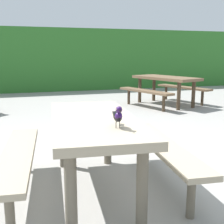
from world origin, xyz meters
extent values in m
plane|color=gray|center=(0.00, 0.00, 0.00)|extent=(60.00, 60.00, 0.00)
cube|color=#2D6B28|center=(0.00, 8.90, 1.11)|extent=(28.00, 2.25, 2.21)
cube|color=gray|center=(-0.30, -0.15, 0.70)|extent=(0.94, 1.87, 0.07)
cylinder|color=#635B4C|center=(-0.64, -0.82, 0.33)|extent=(0.09, 0.09, 0.67)
cylinder|color=#635B4C|center=(-0.11, -0.88, 0.33)|extent=(0.09, 0.09, 0.67)
cylinder|color=#635B4C|center=(-0.49, 0.57, 0.33)|extent=(0.09, 0.09, 0.67)
cylinder|color=#635B4C|center=(0.04, 0.52, 0.33)|extent=(0.09, 0.09, 0.67)
cube|color=gray|center=(-1.00, -0.08, 0.41)|extent=(0.46, 1.73, 0.05)
cylinder|color=#635B4C|center=(-1.06, -0.72, 0.20)|extent=(0.07, 0.07, 0.39)
cylinder|color=#635B4C|center=(-0.93, 0.56, 0.20)|extent=(0.07, 0.07, 0.39)
cube|color=gray|center=(0.40, -0.22, 0.41)|extent=(0.46, 1.73, 0.05)
cylinder|color=#635B4C|center=(0.33, -0.86, 0.20)|extent=(0.07, 0.07, 0.39)
cylinder|color=#635B4C|center=(0.46, 0.41, 0.20)|extent=(0.07, 0.07, 0.39)
ellipsoid|color=black|center=(-0.22, -0.62, 0.84)|extent=(0.09, 0.16, 0.09)
ellipsoid|color=#2D144C|center=(-0.23, -0.66, 0.84)|extent=(0.07, 0.08, 0.06)
sphere|color=#2D144C|center=(-0.23, -0.68, 0.90)|extent=(0.05, 0.05, 0.05)
sphere|color=#EAE08C|center=(-0.21, -0.69, 0.90)|extent=(0.01, 0.01, 0.01)
sphere|color=#EAE08C|center=(-0.25, -0.69, 0.90)|extent=(0.01, 0.01, 0.01)
cone|color=black|center=(-0.24, -0.72, 0.90)|extent=(0.02, 0.03, 0.02)
cube|color=black|center=(-0.20, -0.50, 0.82)|extent=(0.05, 0.10, 0.04)
cylinder|color=#47423D|center=(-0.21, -0.63, 0.77)|extent=(0.01, 0.01, 0.05)
cylinder|color=#47423D|center=(-0.23, -0.63, 0.77)|extent=(0.01, 0.01, 0.05)
cube|color=brown|center=(2.67, 4.13, 0.70)|extent=(1.29, 1.95, 0.07)
cylinder|color=#423324|center=(2.64, 3.38, 0.33)|extent=(0.09, 0.09, 0.67)
cylinder|color=#423324|center=(3.15, 3.55, 0.33)|extent=(0.09, 0.09, 0.67)
cylinder|color=#423324|center=(2.20, 4.72, 0.33)|extent=(0.09, 0.09, 0.67)
cylinder|color=#423324|center=(2.71, 4.88, 0.33)|extent=(0.09, 0.09, 0.67)
cube|color=brown|center=(2.01, 3.91, 0.41)|extent=(0.80, 1.71, 0.05)
cylinder|color=#423324|center=(2.21, 3.30, 0.20)|extent=(0.07, 0.07, 0.39)
cylinder|color=#423324|center=(1.81, 4.52, 0.20)|extent=(0.07, 0.07, 0.39)
cube|color=brown|center=(3.34, 4.35, 0.41)|extent=(0.80, 1.71, 0.05)
cylinder|color=#423324|center=(3.54, 3.74, 0.20)|extent=(0.07, 0.07, 0.39)
cylinder|color=#423324|center=(3.14, 4.96, 0.20)|extent=(0.07, 0.07, 0.39)
camera|label=1|loc=(-0.94, -2.79, 1.32)|focal=47.57mm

